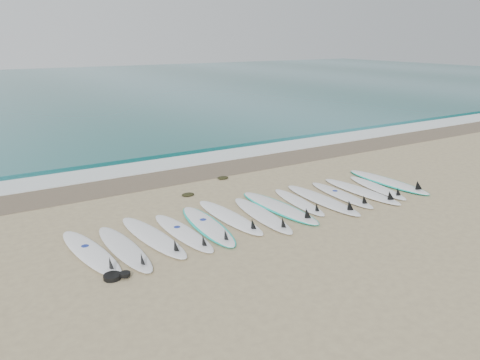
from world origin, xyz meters
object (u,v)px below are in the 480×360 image
surfboard_13 (388,182)px  leash_coil (115,276)px  surfboard_7 (280,207)px  surfboard_0 (92,253)px

surfboard_13 → leash_coil: 8.71m
surfboard_7 → surfboard_13: (4.01, 0.05, 0.00)m
leash_coil → surfboard_13: bearing=8.7°
surfboard_0 → surfboard_7: 4.71m
surfboard_0 → surfboard_13: (8.72, 0.17, -0.00)m
surfboard_7 → leash_coil: 4.76m
surfboard_13 → surfboard_7: bearing=179.7°
surfboard_7 → leash_coil: (-4.59, -1.27, -0.00)m
surfboard_0 → leash_coil: surfboard_0 is taller
surfboard_0 → surfboard_7: bearing=-5.8°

